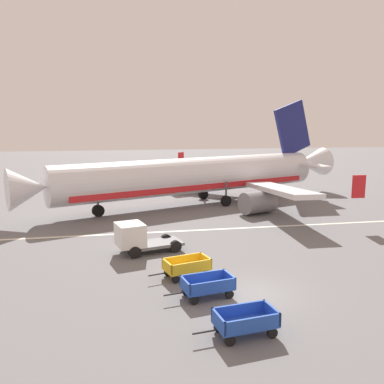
{
  "coord_description": "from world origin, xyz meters",
  "views": [
    {
      "loc": [
        -6.55,
        -18.64,
        8.67
      ],
      "look_at": [
        -0.43,
        14.68,
        2.8
      ],
      "focal_mm": 37.87,
      "sensor_mm": 36.0,
      "label": 1
    }
  ],
  "objects": [
    {
      "name": "ground_plane",
      "position": [
        0.0,
        0.0,
        0.0
      ],
      "size": [
        220.0,
        220.0,
        0.0
      ],
      "primitive_type": "plane",
      "color": "slate"
    },
    {
      "name": "apron_stripe",
      "position": [
        0.0,
        12.56,
        0.01
      ],
      "size": [
        120.0,
        0.36,
        0.01
      ],
      "primitive_type": "cube",
      "color": "silver",
      "rests_on": "ground"
    },
    {
      "name": "airplane",
      "position": [
        2.29,
        23.07,
        3.05
      ],
      "size": [
        36.35,
        29.61,
        11.34
      ],
      "color": "silver",
      "rests_on": "ground"
    },
    {
      "name": "baggage_cart_nearest",
      "position": [
        -1.61,
        -3.84,
        0.6
      ],
      "size": [
        3.62,
        1.74,
        1.07
      ],
      "color": "#234CB2",
      "rests_on": "ground"
    },
    {
      "name": "baggage_cart_second_in_row",
      "position": [
        -2.34,
        0.03,
        0.6
      ],
      "size": [
        3.63,
        1.84,
        1.07
      ],
      "color": "#234CB2",
      "rests_on": "ground"
    },
    {
      "name": "baggage_cart_third_in_row",
      "position": [
        -2.91,
        2.87,
        0.6
      ],
      "size": [
        3.62,
        2.0,
        1.07
      ],
      "color": "gold",
      "rests_on": "ground"
    },
    {
      "name": "service_truck_beside_carts",
      "position": [
        -5.43,
        7.57,
        1.1
      ],
      "size": [
        4.72,
        2.98,
        2.1
      ],
      "color": "slate",
      "rests_on": "ground"
    }
  ]
}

